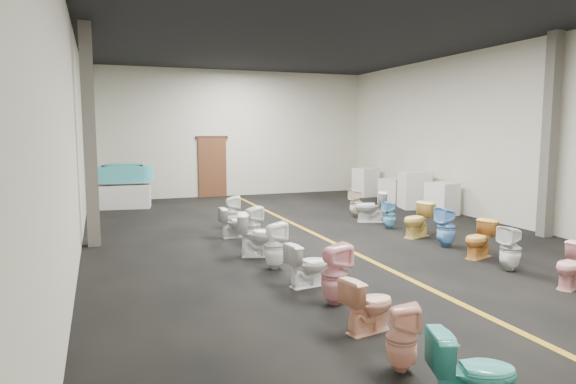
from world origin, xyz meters
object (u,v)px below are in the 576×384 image
object	(u,v)px
toilet_left_4	(308,264)
toilet_left_0	(473,373)
toilet_right_7	(417,220)
toilet_right_8	(389,215)
toilet_right_3	(572,266)
toilet_right_5	(479,239)
toilet_right_6	(446,227)
appliance_crate_a	(442,199)
appliance_crate_b	(414,190)
toilet_right_10	(356,203)
toilet_left_2	(368,304)
toilet_left_5	(275,246)
display_table	(123,196)
toilet_right_4	(510,248)
toilet_left_8	(234,222)
bathtub	(123,173)
toilet_left_9	(232,212)
appliance_crate_d	(366,182)
appliance_crate_c	(393,191)
toilet_right_9	(371,207)
toilet_left_7	(253,225)
toilet_left_1	(402,338)
toilet_left_6	(259,235)

from	to	relation	value
toilet_left_4	toilet_left_0	bearing A→B (deg)	169.02
toilet_right_7	toilet_right_8	distance (m)	1.06
toilet_right_3	toilet_right_5	xyz separation A→B (m)	(-0.04, 1.96, 0.01)
toilet_right_5	toilet_right_6	size ratio (longest dim) A/B	0.86
appliance_crate_a	toilet_left_4	size ratio (longest dim) A/B	1.34
appliance_crate_b	toilet_right_10	xyz separation A→B (m)	(-2.41, -0.79, -0.17)
appliance_crate_b	toilet_left_2	size ratio (longest dim) A/B	1.65
toilet_left_5	display_table	bearing A→B (deg)	14.64
toilet_right_4	toilet_left_8	bearing A→B (deg)	-146.90
bathtub	toilet_left_9	world-z (taller)	bathtub
appliance_crate_a	toilet_left_0	world-z (taller)	appliance_crate_a
appliance_crate_d	toilet_right_6	size ratio (longest dim) A/B	1.23
toilet_left_4	toilet_right_3	bearing A→B (deg)	-121.29
toilet_left_2	toilet_right_3	bearing A→B (deg)	-96.34
appliance_crate_c	toilet_left_0	size ratio (longest dim) A/B	1.10
toilet_right_5	toilet_right_9	bearing A→B (deg)	161.17
toilet_left_7	toilet_left_0	bearing A→B (deg)	168.65
toilet_left_7	toilet_right_10	bearing A→B (deg)	-67.98
toilet_left_8	toilet_right_3	world-z (taller)	toilet_right_3
toilet_left_0	appliance_crate_a	bearing A→B (deg)	-16.64
toilet_right_6	toilet_left_0	bearing A→B (deg)	-38.60
toilet_left_5	toilet_right_7	distance (m)	4.09
display_table	toilet_left_8	distance (m)	5.83
toilet_left_2	toilet_right_7	xyz separation A→B (m)	(3.69, 4.41, 0.05)
appliance_crate_c	toilet_right_6	size ratio (longest dim) A/B	0.98
appliance_crate_b	toilet_left_4	distance (m)	8.66
appliance_crate_c	toilet_right_5	xyz separation A→B (m)	(-2.40, -6.87, -0.05)
toilet_left_0	toilet_right_9	bearing A→B (deg)	-5.14
appliance_crate_d	toilet_left_0	bearing A→B (deg)	-115.29
bathtub	toilet_left_4	size ratio (longest dim) A/B	2.74
toilet_right_10	toilet_right_5	bearing A→B (deg)	0.95
appliance_crate_d	toilet_left_5	size ratio (longest dim) A/B	1.24
toilet_left_8	toilet_right_6	size ratio (longest dim) A/B	0.82
appliance_crate_d	toilet_right_5	bearing A→B (deg)	-105.37
toilet_left_0	toilet_right_7	world-z (taller)	toilet_right_7
appliance_crate_d	toilet_right_4	xyz separation A→B (m)	(-2.52, -9.62, -0.12)
appliance_crate_c	toilet_right_8	world-z (taller)	appliance_crate_c
toilet_left_4	toilet_left_7	bearing A→B (deg)	-10.21
appliance_crate_d	toilet_right_6	distance (m)	8.09
toilet_left_7	toilet_right_4	bearing A→B (deg)	-144.94
bathtub	toilet_left_8	distance (m)	5.88
toilet_left_8	toilet_right_8	distance (m)	3.78
toilet_left_2	toilet_right_4	xyz separation A→B (m)	(3.55, 1.50, 0.05)
appliance_crate_b	appliance_crate_c	world-z (taller)	appliance_crate_b
toilet_left_0	toilet_left_9	xyz separation A→B (m)	(0.11, 8.65, 0.04)
toilet_left_1	toilet_left_9	distance (m)	7.77
display_table	toilet_right_9	size ratio (longest dim) A/B	1.98
toilet_right_7	toilet_left_4	bearing A→B (deg)	-75.27
toilet_right_3	toilet_right_4	size ratio (longest dim) A/B	0.88
appliance_crate_d	toilet_left_6	bearing A→B (deg)	-130.89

